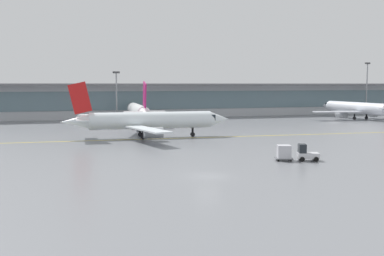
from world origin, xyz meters
TOP-DOWN VIEW (x-y plane):
  - ground_plane at (0.00, 0.00)m, footprint 400.00×400.00m
  - taxiway_centreline_stripe at (1.23, 33.10)m, footprint 109.86×6.23m
  - terminal_concourse at (0.00, 83.88)m, footprint 228.03×11.00m
  - gate_airplane_1 at (3.90, 63.82)m, footprint 28.21×30.37m
  - gate_airplane_2 at (62.91, 60.60)m, footprint 27.93×30.15m
  - taxiing_regional_jet at (0.84, 35.12)m, footprint 30.04×27.91m
  - baggage_tug at (14.76, 5.56)m, footprint 2.91×2.27m
  - cargo_dolly_lead at (12.14, 6.45)m, footprint 2.50×2.19m
  - apron_light_mast_1 at (0.20, 74.58)m, footprint 1.80×0.36m
  - apron_light_mast_2 at (77.53, 75.92)m, footprint 1.80×0.36m

SIDE VIEW (x-z plane):
  - ground_plane at x=0.00m, z-range 0.00..0.00m
  - taxiway_centreline_stripe at x=1.23m, z-range 0.00..0.01m
  - baggage_tug at x=14.76m, z-range -0.16..1.94m
  - cargo_dolly_lead at x=12.14m, z-range 0.08..2.02m
  - taxiing_regional_jet at x=0.84m, z-range -1.99..7.96m
  - gate_airplane_2 at x=62.91m, z-range -2.00..7.98m
  - gate_airplane_1 at x=3.90m, z-range -2.01..8.05m
  - terminal_concourse at x=0.00m, z-range 0.12..9.72m
  - apron_light_mast_1 at x=0.20m, z-range 0.68..13.38m
  - apron_light_mast_2 at x=77.53m, z-range 0.70..16.76m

